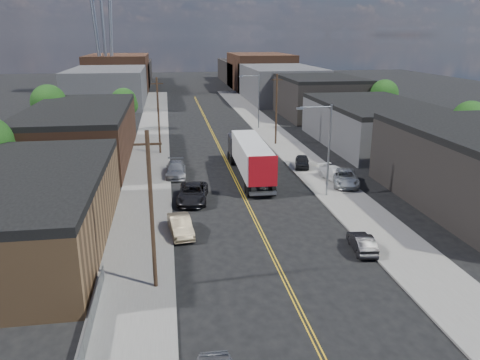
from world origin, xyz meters
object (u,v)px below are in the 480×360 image
object	(u,v)px
car_left_b	(180,226)
car_right_oncoming	(362,243)
car_left_c	(193,193)
car_right_lot_a	(345,177)
car_right_lot_c	(302,161)
semi_truck	(249,154)
car_right_lot_b	(336,174)
car_ahead_truck	(251,144)
car_left_d	(176,169)

from	to	relation	value
car_left_b	car_right_oncoming	size ratio (longest dim) A/B	1.16
car_left_c	car_right_lot_a	xyz separation A→B (m)	(16.00, 2.36, 0.11)
car_left_b	car_right_lot_c	xyz separation A→B (m)	(14.87, 17.24, 0.09)
semi_truck	car_right_lot_c	distance (m)	7.23
semi_truck	car_right_lot_b	world-z (taller)	semi_truck
car_left_c	car_right_oncoming	xyz separation A→B (m)	(11.60, -12.62, -0.17)
car_ahead_truck	car_right_lot_b	bearing A→B (deg)	-75.43
car_right_oncoming	car_ahead_truck	bearing A→B (deg)	-78.70
car_left_c	car_left_d	bearing A→B (deg)	106.63
car_right_lot_b	car_right_lot_c	world-z (taller)	car_right_lot_b
semi_truck	car_ahead_truck	world-z (taller)	semi_truck
car_right_lot_c	car_ahead_truck	size ratio (longest dim) A/B	0.73
car_left_c	car_right_oncoming	distance (m)	17.14
car_left_b	car_right_lot_a	xyz separation A→B (m)	(17.40, 10.00, 0.17)
car_right_oncoming	car_right_lot_a	xyz separation A→B (m)	(4.40, 14.98, 0.27)
car_right_oncoming	car_ahead_truck	distance (m)	32.38
car_left_b	car_right_lot_b	size ratio (longest dim) A/B	0.94
car_left_c	car_right_lot_c	xyz separation A→B (m)	(13.47, 9.60, 0.02)
car_right_lot_a	car_right_lot_b	distance (m)	1.68
car_right_lot_b	semi_truck	bearing A→B (deg)	143.15
semi_truck	car_right_lot_a	xyz separation A→B (m)	(9.31, -5.27, -1.51)
car_right_oncoming	semi_truck	bearing A→B (deg)	-69.39
car_left_d	car_right_lot_a	xyz separation A→B (m)	(17.40, -6.33, 0.14)
car_left_c	car_left_d	xyz separation A→B (m)	(-1.40, 8.69, -0.03)
car_ahead_truck	car_left_d	bearing A→B (deg)	-141.56
car_left_b	car_ahead_truck	bearing A→B (deg)	61.79
car_right_oncoming	car_right_lot_c	world-z (taller)	car_right_lot_c
car_right_lot_c	car_right_oncoming	bearing A→B (deg)	-79.91
semi_truck	car_ahead_truck	distance (m)	12.40
semi_truck	car_right_lot_c	xyz separation A→B (m)	(6.77, 1.97, -1.60)
car_right_lot_c	car_left_c	bearing A→B (deg)	-129.63
car_left_b	car_right_lot_b	distance (m)	20.58
car_ahead_truck	car_left_b	bearing A→B (deg)	-118.81
car_ahead_truck	car_left_c	bearing A→B (deg)	-122.65
semi_truck	car_ahead_truck	bearing A→B (deg)	79.68
car_right_lot_b	car_ahead_truck	world-z (taller)	car_right_lot_b
car_right_lot_a	car_ahead_truck	distance (m)	18.61
car_left_b	car_right_lot_c	bearing A→B (deg)	42.17
car_right_oncoming	car_left_c	bearing A→B (deg)	-40.41
car_left_b	car_right_lot_b	bearing A→B (deg)	27.35
car_right_lot_a	car_right_oncoming	bearing A→B (deg)	-92.54
car_left_c	car_right_lot_a	bearing A→B (deg)	15.86
car_left_d	car_ahead_truck	xyz separation A→B (m)	(10.57, 10.98, -0.01)
car_left_d	car_ahead_truck	size ratio (longest dim) A/B	0.97
car_right_lot_c	car_left_d	bearing A→B (deg)	-161.62
car_right_lot_a	car_right_lot_b	bearing A→B (deg)	118.38
car_right_lot_a	car_right_lot_c	bearing A→B (deg)	123.12
car_left_d	car_right_lot_b	distance (m)	17.62
semi_truck	car_left_d	bearing A→B (deg)	173.82
car_right_oncoming	car_right_lot_a	world-z (taller)	car_right_lot_a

